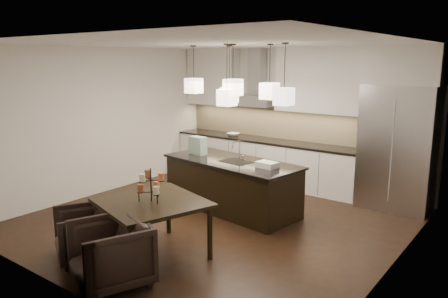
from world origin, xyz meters
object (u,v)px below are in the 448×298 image
Objects in this scene: dining_table at (153,228)px; armchair_left at (86,233)px; island_body at (232,186)px; armchair_right at (111,254)px; refrigerator at (398,148)px.

dining_table reaches higher than armchair_left.
armchair_right is at bearing -74.32° from island_body.
armchair_left is at bearing -119.59° from dining_table.
refrigerator reaches higher than dining_table.
island_body is at bearing 112.92° from dining_table.
island_body is at bearing -141.21° from refrigerator.
island_body is (-2.23, -1.79, -0.66)m from refrigerator.
island_body is 2.11m from dining_table.
armchair_left is at bearing -174.86° from armchair_right.
dining_table is (-1.99, -3.89, -0.70)m from refrigerator.
island_body is 2.73m from armchair_left.
armchair_right is at bearing -60.44° from dining_table.
armchair_right is at bearing -110.84° from refrigerator.
armchair_left is (-2.62, -4.49, -0.73)m from refrigerator.
island_body is 1.89× the size of dining_table.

